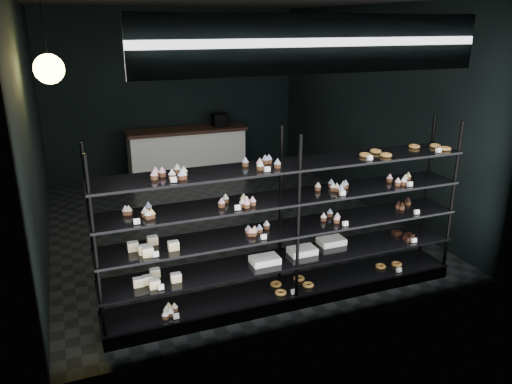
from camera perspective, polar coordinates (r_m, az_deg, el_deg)
room at (r=7.31m, az=-4.14°, el=8.31°), size 5.01×6.01×3.20m
display_shelf at (r=5.40m, az=3.56°, el=-6.39°), size 4.00×0.50×1.91m
signage at (r=4.49m, az=7.34°, el=16.44°), size 3.30×0.05×0.50m
pendant_lamp at (r=5.97m, az=-22.58°, el=12.87°), size 0.32×0.32×0.89m
service_counter at (r=9.93m, az=-7.82°, el=4.50°), size 2.32×0.65×1.23m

